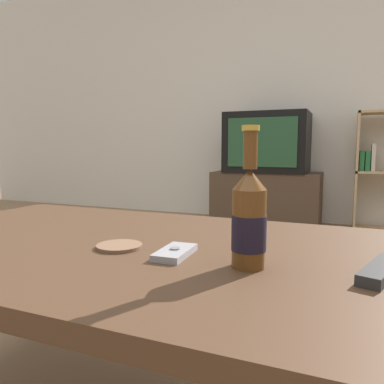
{
  "coord_description": "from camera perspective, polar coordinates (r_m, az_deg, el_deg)",
  "views": [
    {
      "loc": [
        0.48,
        -0.75,
        0.71
      ],
      "look_at": [
        0.07,
        0.22,
        0.59
      ],
      "focal_mm": 35.0,
      "sensor_mm": 36.0,
      "label": 1
    }
  ],
  "objects": [
    {
      "name": "coaster",
      "position": [
        0.87,
        -11.01,
        -8.11
      ],
      "size": [
        0.1,
        0.1,
        0.01
      ],
      "color": "brown",
      "rests_on": "coffee_table"
    },
    {
      "name": "cell_phone",
      "position": [
        0.79,
        -2.61,
        -9.18
      ],
      "size": [
        0.06,
        0.12,
        0.02
      ],
      "rotation": [
        0.0,
        0.0,
        0.05
      ],
      "color": "gray",
      "rests_on": "coffee_table"
    },
    {
      "name": "remote_control",
      "position": [
        0.75,
        26.85,
        -10.58
      ],
      "size": [
        0.09,
        0.17,
        0.02
      ],
      "rotation": [
        0.0,
        0.0,
        -0.3
      ],
      "color": "#282828",
      "rests_on": "coffee_table"
    },
    {
      "name": "coffee_table",
      "position": [
        0.94,
        -9.47,
        -11.18
      ],
      "size": [
        1.33,
        0.78,
        0.49
      ],
      "color": "#422B1C",
      "rests_on": "ground_plane"
    },
    {
      "name": "tv_stand",
      "position": [
        3.57,
        11.26,
        -0.96
      ],
      "size": [
        0.97,
        0.47,
        0.49
      ],
      "color": "#4C3828",
      "rests_on": "ground_plane"
    },
    {
      "name": "beer_bottle",
      "position": [
        0.7,
        8.69,
        -4.04
      ],
      "size": [
        0.07,
        0.07,
        0.26
      ],
      "color": "#563314",
      "rests_on": "coffee_table"
    },
    {
      "name": "back_wall",
      "position": [
        3.85,
        15.88,
        15.19
      ],
      "size": [
        8.0,
        0.05,
        2.6
      ],
      "color": "silver",
      "rests_on": "ground_plane"
    },
    {
      "name": "television",
      "position": [
        3.53,
        11.44,
        7.38
      ],
      "size": [
        0.73,
        0.51,
        0.54
      ],
      "color": "black",
      "rests_on": "tv_stand"
    }
  ]
}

